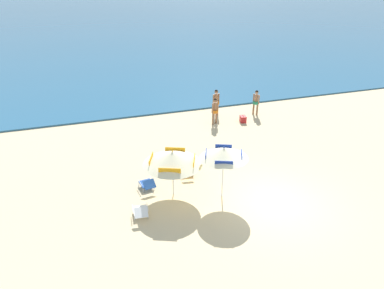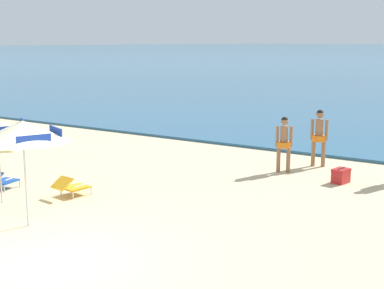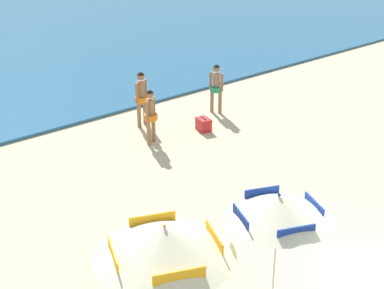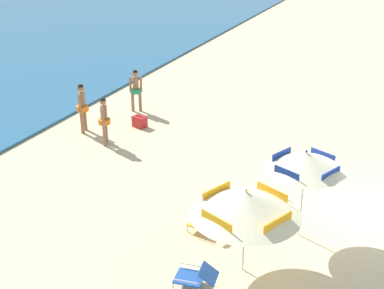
# 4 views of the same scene
# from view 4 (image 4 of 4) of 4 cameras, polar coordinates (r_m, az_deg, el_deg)

# --- Properties ---
(ground_plane) EXTENTS (800.00, 800.00, 0.00)m
(ground_plane) POSITION_cam_4_polar(r_m,az_deg,el_deg) (15.00, 17.15, -6.64)
(ground_plane) COLOR #D1BA8E
(beach_umbrella_striped_main) EXTENTS (2.93, 2.92, 2.06)m
(beach_umbrella_striped_main) POSITION_cam_4_polar(r_m,az_deg,el_deg) (11.30, 5.78, -6.25)
(beach_umbrella_striped_main) COLOR silver
(beach_umbrella_striped_main) RESTS_ON ground
(beach_umbrella_striped_second) EXTENTS (2.20, 2.21, 2.31)m
(beach_umbrella_striped_second) POSITION_cam_4_polar(r_m,az_deg,el_deg) (12.58, 12.08, -1.76)
(beach_umbrella_striped_second) COLOR silver
(beach_umbrella_striped_second) RESTS_ON ground
(lounge_chair_under_umbrella) EXTENTS (0.65, 0.96, 0.53)m
(lounge_chair_under_umbrella) POSITION_cam_4_polar(r_m,az_deg,el_deg) (13.27, 1.69, -8.43)
(lounge_chair_under_umbrella) COLOR gold
(lounge_chair_under_umbrella) RESTS_ON ground
(lounge_chair_beside_umbrella) EXTENTS (0.66, 0.97, 0.53)m
(lounge_chair_beside_umbrella) POSITION_cam_4_polar(r_m,az_deg,el_deg) (11.60, 0.44, -13.94)
(lounge_chair_beside_umbrella) COLOR #1E4799
(lounge_chair_beside_umbrella) RESTS_ON ground
(person_standing_near_shore) EXTENTS (0.51, 0.43, 1.77)m
(person_standing_near_shore) POSITION_cam_4_polar(r_m,az_deg,el_deg) (19.10, -11.70, 4.21)
(person_standing_near_shore) COLOR #8C6042
(person_standing_near_shore) RESTS_ON ground
(person_standing_beside) EXTENTS (0.46, 0.41, 1.66)m
(person_standing_beside) POSITION_cam_4_polar(r_m,az_deg,el_deg) (17.95, -9.40, 2.85)
(person_standing_beside) COLOR #8C6042
(person_standing_beside) RESTS_ON ground
(person_wading_in) EXTENTS (0.41, 0.46, 1.68)m
(person_wading_in) POSITION_cam_4_polar(r_m,az_deg,el_deg) (20.77, -6.04, 6.09)
(person_wading_in) COLOR #8C6042
(person_wading_in) RESTS_ON ground
(cooler_box) EXTENTS (0.44, 0.55, 0.43)m
(cooler_box) POSITION_cam_4_polar(r_m,az_deg,el_deg) (19.52, -5.63, 2.47)
(cooler_box) COLOR red
(cooler_box) RESTS_ON ground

